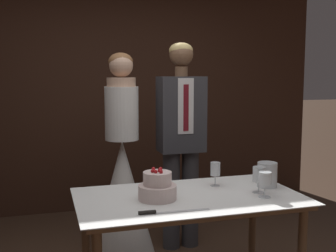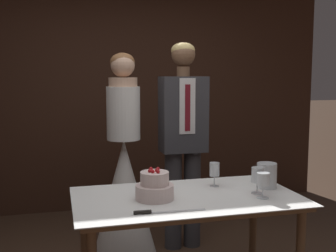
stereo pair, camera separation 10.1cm
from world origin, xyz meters
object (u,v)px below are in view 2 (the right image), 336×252
wine_glass_middle (214,171)px  hurricane_candle (267,176)px  cake_table (187,208)px  tiered_cake (155,187)px  groom (183,136)px  wine_glass_near (263,180)px  wine_glass_far (258,176)px  bride (124,182)px  cake_knife (156,212)px

wine_glass_middle → hurricane_candle: (0.34, -0.12, -0.03)m
cake_table → tiered_cake: (-0.22, -0.01, 0.16)m
cake_table → hurricane_candle: (0.60, 0.06, 0.17)m
groom → wine_glass_near: bearing=-80.2°
wine_glass_far → hurricane_candle: bearing=42.1°
cake_table → bride: size_ratio=0.85×
cake_knife → bride: (0.01, 1.23, -0.13)m
wine_glass_near → hurricane_candle: size_ratio=0.95×
wine_glass_middle → tiered_cake: bearing=-157.7°
tiered_cake → hurricane_candle: (0.81, 0.07, 0.01)m
cake_table → bride: (-0.26, 0.95, -0.04)m
cake_table → groom: bearing=74.7°
groom → cake_table: bearing=-105.3°
tiered_cake → groom: groom is taller
tiered_cake → wine_glass_near: bearing=-12.7°
wine_glass_middle → wine_glass_near: bearing=-60.6°
cake_knife → groom: groom is taller
wine_glass_far → bride: bride is taller
wine_glass_middle → bride: 0.96m
wine_glass_far → groom: groom is taller
cake_knife → groom: size_ratio=0.23×
wine_glass_near → hurricane_candle: hurricane_candle is taller
cake_table → hurricane_candle: 0.62m
wine_glass_near → bride: bride is taller
cake_knife → wine_glass_far: (0.74, 0.22, 0.11)m
wine_glass_middle → cake_knife: bearing=-139.0°
cake_table → wine_glass_far: bearing=-7.4°
cake_knife → wine_glass_far: wine_glass_far is taller
wine_glass_near → groom: 1.14m
cake_table → wine_glass_near: bearing=-20.1°
cake_table → cake_knife: cake_knife is taller
groom → hurricane_candle: bearing=-69.5°
groom → wine_glass_middle: bearing=-90.2°
cake_knife → wine_glass_middle: size_ratio=2.47×
tiered_cake → wine_glass_far: bearing=-3.9°
bride → cake_table: bearing=-74.7°
cake_knife → wine_glass_far: 0.78m
cake_knife → wine_glass_near: bearing=11.6°
wine_glass_far → cake_table: bearing=172.6°
wine_glass_far → hurricane_candle: (0.13, 0.12, -0.03)m
hurricane_candle → wine_glass_far: bearing=-137.9°
cake_knife → wine_glass_near: size_ratio=2.55×
cake_knife → bride: bearing=92.2°
cake_table → wine_glass_middle: 0.37m
tiered_cake → cake_knife: (-0.05, -0.26, -0.07)m
tiered_cake → bride: size_ratio=0.14×
hurricane_candle → tiered_cake: bearing=-175.0°
cake_knife → wine_glass_middle: wine_glass_middle is taller
wine_glass_middle → bride: size_ratio=0.10×
hurricane_candle → bride: size_ratio=0.10×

